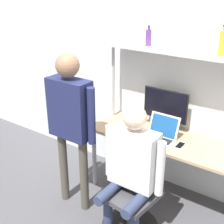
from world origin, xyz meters
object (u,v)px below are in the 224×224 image
object	(u,v)px
person_standing	(70,114)
bottle_purple	(148,37)
monitor	(165,108)
cell_phone	(180,146)
office_chair	(133,205)
bottle_amber	(222,43)
person_seated	(132,163)
laptop	(162,132)

from	to	relation	value
person_standing	bottle_purple	xyz separation A→B (m)	(0.41, 0.78, 0.67)
monitor	cell_phone	world-z (taller)	monitor
office_chair	bottle_amber	bearing A→B (deg)	59.57
bottle_amber	monitor	bearing A→B (deg)	175.65
office_chair	person_seated	bearing A→B (deg)	-95.86
monitor	bottle_amber	distance (m)	0.93
cell_phone	bottle_amber	size ratio (longest dim) A/B	0.55
office_chair	person_standing	size ratio (longest dim) A/B	0.53
bottle_amber	laptop	bearing A→B (deg)	-158.24
office_chair	bottle_purple	distance (m)	1.69
cell_phone	laptop	bearing A→B (deg)	167.21
office_chair	bottle_amber	size ratio (longest dim) A/B	3.30
monitor	cell_phone	bearing A→B (deg)	-40.47
bottle_purple	person_seated	bearing A→B (deg)	-68.46
laptop	office_chair	world-z (taller)	laptop
person_seated	bottle_purple	bearing A→B (deg)	111.54
office_chair	bottle_purple	xyz separation A→B (m)	(-0.31, 0.74, 1.49)
person_seated	person_standing	xyz separation A→B (m)	(-0.72, -0.00, 0.31)
office_chair	bottle_amber	world-z (taller)	bottle_amber
monitor	person_standing	world-z (taller)	person_standing
person_standing	bottle_amber	size ratio (longest dim) A/B	6.19
monitor	person_seated	world-z (taller)	person_seated
office_chair	person_seated	xyz separation A→B (m)	(-0.00, -0.04, 0.51)
monitor	bottle_amber	bearing A→B (deg)	-4.35
person_standing	office_chair	bearing A→B (deg)	3.68
bottle_purple	monitor	bearing A→B (deg)	10.22
bottle_amber	bottle_purple	size ratio (longest dim) A/B	1.32
monitor	person_standing	xyz separation A→B (m)	(-0.63, -0.82, 0.06)
person_seated	bottle_amber	world-z (taller)	bottle_amber
office_chair	person_standing	xyz separation A→B (m)	(-0.72, -0.05, 0.82)
laptop	person_standing	bearing A→B (deg)	-139.54
monitor	laptop	bearing A→B (deg)	-68.94
laptop	person_seated	size ratio (longest dim) A/B	0.25
monitor	person_standing	size ratio (longest dim) A/B	0.30
bottle_amber	office_chair	bearing A→B (deg)	-120.43
person_seated	bottle_amber	size ratio (longest dim) A/B	4.85
laptop	cell_phone	xyz separation A→B (m)	(0.23, -0.05, -0.06)
person_seated	bottle_purple	xyz separation A→B (m)	(-0.31, 0.78, 0.98)
bottle_purple	office_chair	bearing A→B (deg)	-66.98
person_standing	cell_phone	bearing A→B (deg)	30.44
cell_phone	bottle_purple	world-z (taller)	bottle_purple
laptop	office_chair	bearing A→B (deg)	-89.11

